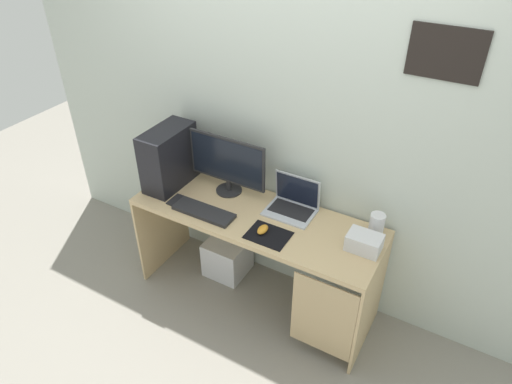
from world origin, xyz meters
The scene contains 13 objects.
ground_plane centered at (0.00, 0.00, 0.00)m, with size 8.00×8.00×0.00m, color gray.
wall_back centered at (0.00, 0.32, 1.30)m, with size 4.00×0.05×2.60m.
desk centered at (0.02, -0.01, 0.62)m, with size 1.67×0.57×0.76m.
pc_tower centered at (-0.70, 0.02, 0.97)m, with size 0.20×0.41×0.43m, color black.
monitor centered at (-0.30, 0.14, 0.98)m, with size 0.57×0.18×0.42m.
laptop centered at (0.18, 0.16, 0.81)m, with size 0.32×0.23×0.24m.
speaker centered at (0.73, 0.18, 0.84)m, with size 0.09×0.09×0.15m, color silver.
projector centered at (0.71, 0.02, 0.81)m, with size 0.20×0.14×0.10m, color silver.
keyboard centered at (-0.30, -0.15, 0.77)m, with size 0.42×0.14×0.02m, color #232326.
mousepad centered at (0.17, -0.14, 0.76)m, with size 0.26×0.20×0.01m, color black.
mouse_left centered at (0.12, -0.13, 0.78)m, with size 0.06×0.10×0.03m, color orange.
cell_phone centered at (-0.55, -0.13, 0.76)m, with size 0.07×0.13×0.01m, color #232326.
subwoofer centered at (-0.32, 0.12, 0.15)m, with size 0.30×0.30×0.30m, color silver.
Camera 1 is at (1.17, -2.06, 2.59)m, focal length 32.38 mm.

